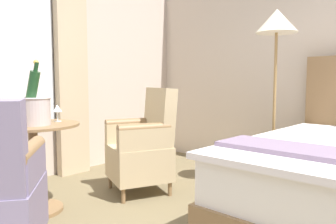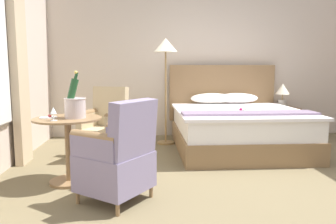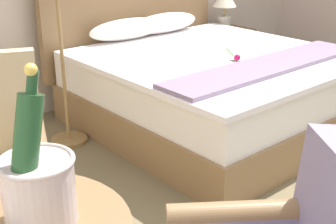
% 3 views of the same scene
% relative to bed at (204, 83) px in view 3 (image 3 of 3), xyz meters
% --- Properties ---
extents(bed, '(1.91, 2.08, 1.30)m').
position_rel_bed_xyz_m(bed, '(0.00, 0.00, 0.00)').
color(bed, olive).
rests_on(bed, ground).
extents(nightstand, '(0.54, 0.47, 0.55)m').
position_rel_bed_xyz_m(nightstand, '(1.05, 0.77, -0.08)').
color(nightstand, olive).
rests_on(nightstand, ground).
extents(bedside_lamp, '(0.25, 0.25, 0.42)m').
position_rel_bed_xyz_m(bedside_lamp, '(1.05, 0.77, 0.47)').
color(bedside_lamp, '#B6B2A6').
rests_on(bedside_lamp, nightstand).
extents(champagne_bucket, '(0.23, 0.23, 0.50)m').
position_rel_bed_xyz_m(champagne_bucket, '(-2.14, -1.42, 0.50)').
color(champagne_bucket, '#C1B0AE').
rests_on(champagne_bucket, side_table_round).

